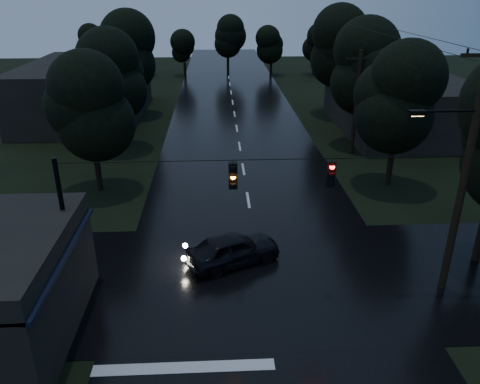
{
  "coord_description": "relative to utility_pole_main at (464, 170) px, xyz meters",
  "views": [
    {
      "loc": [
        -1.75,
        -4.8,
        11.56
      ],
      "look_at": [
        -0.74,
        14.98,
        2.77
      ],
      "focal_mm": 35.0,
      "sensor_mm": 36.0,
      "label": 1
    }
  ],
  "objects": [
    {
      "name": "main_road",
      "position": [
        -7.41,
        19.0,
        -5.26
      ],
      "size": [
        12.0,
        120.0,
        0.02
      ],
      "primitive_type": "cube",
      "color": "black",
      "rests_on": "ground"
    },
    {
      "name": "cross_street",
      "position": [
        -7.41,
        1.0,
        -5.26
      ],
      "size": [
        60.0,
        9.0,
        0.02
      ],
      "primitive_type": "cube",
      "color": "black",
      "rests_on": "ground"
    },
    {
      "name": "building_far_right",
      "position": [
        6.59,
        23.0,
        -3.06
      ],
      "size": [
        10.0,
        14.0,
        4.4
      ],
      "primitive_type": "cube",
      "color": "black",
      "rests_on": "ground"
    },
    {
      "name": "building_far_left",
      "position": [
        -21.41,
        29.0,
        -2.76
      ],
      "size": [
        10.0,
        16.0,
        5.0
      ],
      "primitive_type": "cube",
      "color": "black",
      "rests_on": "ground"
    },
    {
      "name": "utility_pole_main",
      "position": [
        0.0,
        0.0,
        0.0
      ],
      "size": [
        3.5,
        0.3,
        10.0
      ],
      "color": "black",
      "rests_on": "ground"
    },
    {
      "name": "utility_pole_far",
      "position": [
        0.89,
        17.0,
        -1.38
      ],
      "size": [
        2.0,
        0.3,
        7.5
      ],
      "color": "black",
      "rests_on": "ground"
    },
    {
      "name": "anchor_pole_left",
      "position": [
        -14.91,
        0.0,
        -2.26
      ],
      "size": [
        0.18,
        0.18,
        6.0
      ],
      "primitive_type": "cylinder",
      "color": "black",
      "rests_on": "ground"
    },
    {
      "name": "span_signals",
      "position": [
        -6.85,
        -0.01,
        -0.01
      ],
      "size": [
        15.0,
        0.37,
        1.12
      ],
      "color": "black",
      "rests_on": "ground"
    },
    {
      "name": "tree_left_a",
      "position": [
        -16.41,
        11.0,
        -0.02
      ],
      "size": [
        3.92,
        3.92,
        8.26
      ],
      "color": "black",
      "rests_on": "ground"
    },
    {
      "name": "tree_left_b",
      "position": [
        -17.01,
        19.0,
        0.36
      ],
      "size": [
        4.2,
        4.2,
        8.85
      ],
      "color": "black",
      "rests_on": "ground"
    },
    {
      "name": "tree_left_c",
      "position": [
        -17.61,
        29.0,
        0.74
      ],
      "size": [
        4.48,
        4.48,
        9.44
      ],
      "color": "black",
      "rests_on": "ground"
    },
    {
      "name": "tree_right_a",
      "position": [
        1.59,
        11.0,
        0.36
      ],
      "size": [
        4.2,
        4.2,
        8.85
      ],
      "color": "black",
      "rests_on": "ground"
    },
    {
      "name": "tree_right_b",
      "position": [
        2.19,
        19.0,
        0.74
      ],
      "size": [
        4.48,
        4.48,
        9.44
      ],
      "color": "black",
      "rests_on": "ground"
    },
    {
      "name": "tree_right_c",
      "position": [
        2.79,
        29.0,
        1.11
      ],
      "size": [
        4.76,
        4.76,
        10.03
      ],
      "color": "black",
      "rests_on": "ground"
    },
    {
      "name": "car",
      "position": [
        -8.56,
        2.31,
        -4.53
      ],
      "size": [
        4.62,
        3.31,
        1.46
      ],
      "primitive_type": "imported",
      "rotation": [
        0.0,
        0.0,
        1.99
      ],
      "color": "black",
      "rests_on": "ground"
    }
  ]
}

